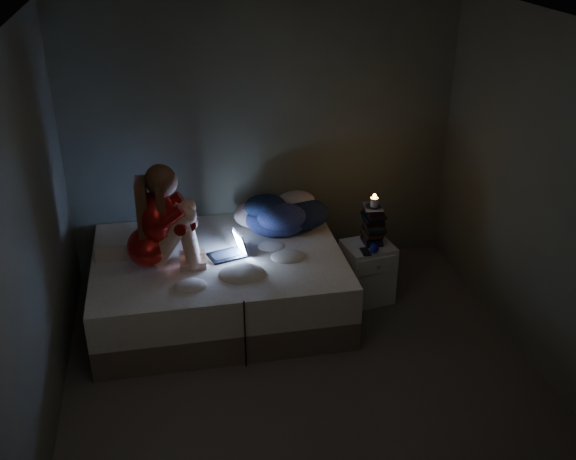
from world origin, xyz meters
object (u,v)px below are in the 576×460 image
object	(u,v)px
candle	(374,204)
woman	(146,218)
nightstand	(367,272)
laptop	(226,245)
bed	(219,283)
phone	(363,251)

from	to	relation	value
candle	woman	bearing A→B (deg)	-176.39
woman	nightstand	bearing A→B (deg)	3.64
laptop	candle	world-z (taller)	candle
woman	laptop	bearing A→B (deg)	7.10
bed	woman	size ratio (longest dim) A/B	2.35
laptop	candle	xyz separation A→B (m)	(1.30, 0.06, 0.23)
nightstand	phone	world-z (taller)	phone
woman	phone	world-z (taller)	woman
phone	laptop	bearing A→B (deg)	-175.70
woman	nightstand	distance (m)	2.03
candle	nightstand	bearing A→B (deg)	-132.06
woman	candle	distance (m)	1.93
nightstand	phone	bearing A→B (deg)	-135.48
bed	candle	bearing A→B (deg)	0.43
bed	nightstand	world-z (taller)	bed
nightstand	phone	xyz separation A→B (m)	(-0.09, -0.12, 0.28)
candle	phone	xyz separation A→B (m)	(-0.13, -0.16, -0.36)
candle	laptop	bearing A→B (deg)	-177.43
laptop	phone	distance (m)	1.18
laptop	nightstand	distance (m)	1.32
laptop	woman	bearing A→B (deg)	169.68
bed	phone	distance (m)	1.28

